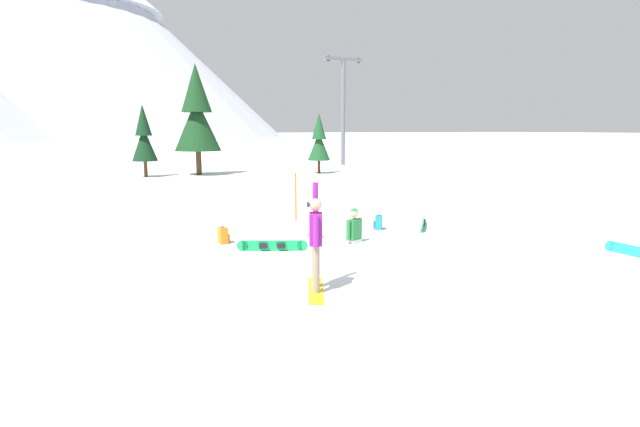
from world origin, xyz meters
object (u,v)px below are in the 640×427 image
object	(u,v)px
trail_marker_pole	(296,197)
ski_lift_tower	(343,103)
loose_snowboard_far_spare	(272,246)
backpack_orange	(223,236)
loose_snowboard_near_right	(639,252)
backpack_teal	(378,223)
pine_tree_young	(319,141)
loose_snowboard_near_left	(423,223)
pine_tree_slender	(197,115)
snowboarder_midground	(349,230)
pine_tree_leaning	(144,137)
snowboarder_foreground	(316,241)

from	to	relation	value
trail_marker_pole	ski_lift_tower	bearing A→B (deg)	59.13
loose_snowboard_far_spare	backpack_orange	distance (m)	1.67
loose_snowboard_near_right	ski_lift_tower	xyz separation A→B (m)	(8.20, 31.20, 5.14)
loose_snowboard_far_spare	trail_marker_pole	size ratio (longest dim) A/B	1.04
backpack_teal	pine_tree_young	xyz separation A→B (m)	(6.65, 18.76, 2.04)
loose_snowboard_near_left	backpack_orange	world-z (taller)	backpack_orange
loose_snowboard_far_spare	pine_tree_slender	bearing A→B (deg)	83.09
trail_marker_pole	pine_tree_young	world-z (taller)	pine_tree_young
snowboarder_midground	ski_lift_tower	size ratio (longest dim) A/B	0.20
loose_snowboard_near_left	pine_tree_leaning	distance (m)	22.39
loose_snowboard_near_right	pine_tree_slender	xyz separation A→B (m)	(-5.11, 26.66, 3.86)
trail_marker_pole	ski_lift_tower	world-z (taller)	ski_lift_tower
pine_tree_slender	pine_tree_leaning	distance (m)	3.72
backpack_teal	snowboarder_midground	bearing A→B (deg)	-145.58
loose_snowboard_far_spare	pine_tree_leaning	distance (m)	22.53
loose_snowboard_near_right	trail_marker_pole	bearing A→B (deg)	124.90
loose_snowboard_far_spare	backpack_teal	bearing A→B (deg)	17.90
backpack_teal	pine_tree_slender	world-z (taller)	pine_tree_slender
snowboarder_foreground	pine_tree_young	size ratio (longest dim) A/B	0.50
snowboarder_midground	trail_marker_pole	xyz separation A→B (m)	(-0.07, 3.66, 0.48)
trail_marker_pole	loose_snowboard_near_left	bearing A→B (deg)	-42.04
pine_tree_leaning	snowboarder_foreground	bearing A→B (deg)	-89.09
snowboarder_foreground	loose_snowboard_far_spare	world-z (taller)	snowboarder_foreground
snowboarder_midground	loose_snowboard_far_spare	distance (m)	2.27
trail_marker_pole	backpack_orange	bearing A→B (deg)	-142.21
snowboarder_foreground	loose_snowboard_near_right	distance (m)	8.22
loose_snowboard_near_right	loose_snowboard_near_left	distance (m)	5.79
loose_snowboard_near_right	trail_marker_pole	distance (m)	9.86
loose_snowboard_near_right	snowboarder_midground	bearing A→B (deg)	141.60
loose_snowboard_near_right	pine_tree_leaning	xyz separation A→B (m)	(-8.53, 26.66, 2.39)
backpack_orange	ski_lift_tower	distance (m)	31.04
loose_snowboard_near_right	pine_tree_young	distance (m)	24.53
loose_snowboard_near_right	backpack_teal	world-z (taller)	backpack_teal
loose_snowboard_far_spare	pine_tree_slender	size ratio (longest dim) A/B	0.23
pine_tree_slender	ski_lift_tower	distance (m)	14.12
snowboarder_midground	loose_snowboard_far_spare	xyz separation A→B (m)	(-2.26, -0.14, -0.18)
snowboarder_foreground	snowboarder_midground	size ratio (longest dim) A/B	1.16
loose_snowboard_far_spare	pine_tree_leaning	size ratio (longest dim) A/B	0.36
loose_snowboard_near_right	loose_snowboard_near_left	xyz separation A→B (m)	(-2.48, 5.23, 0.01)
backpack_orange	pine_tree_young	xyz separation A→B (m)	(11.45, 18.62, 2.04)
backpack_teal	ski_lift_tower	size ratio (longest dim) A/B	0.05
pine_tree_young	pine_tree_slender	xyz separation A→B (m)	(-7.83, 2.37, 1.73)
backpack_orange	snowboarder_foreground	bearing A→B (deg)	-82.70
snowboarder_midground	loose_snowboard_near_right	world-z (taller)	snowboarder_midground
ski_lift_tower	backpack_teal	bearing A→B (deg)	-115.29
snowboarder_midground	pine_tree_slender	world-z (taller)	pine_tree_slender
snowboarder_foreground	pine_tree_slender	xyz separation A→B (m)	(3.01, 25.70, 3.02)
backpack_teal	backpack_orange	world-z (taller)	same
snowboarder_foreground	ski_lift_tower	bearing A→B (deg)	61.65
snowboarder_midground	loose_snowboard_near_right	xyz separation A→B (m)	(5.56, -4.41, -0.20)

